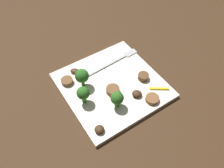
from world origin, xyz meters
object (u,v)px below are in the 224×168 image
(sausage_slice_3, at_px, (113,90))
(plate, at_px, (112,85))
(sausage_slice_1, at_px, (152,99))
(pepper_strip_1, at_px, (159,89))
(mushroom_1, at_px, (137,94))
(mushroom_0, at_px, (99,129))
(broccoli_floret_0, at_px, (117,98))
(sausage_slice_2, at_px, (67,81))
(sausage_slice_0, at_px, (143,77))
(fork, at_px, (114,61))
(mushroom_2, at_px, (75,71))
(broccoli_floret_1, at_px, (83,93))
(broccoli_floret_2, at_px, (82,76))

(sausage_slice_3, bearing_deg, plate, 61.05)
(sausage_slice_1, relative_size, pepper_strip_1, 0.67)
(plate, relative_size, pepper_strip_1, 4.95)
(plate, xyz_separation_m, mushroom_1, (0.03, -0.06, 0.01))
(sausage_slice_3, relative_size, pepper_strip_1, 0.68)
(mushroom_0, bearing_deg, plate, 44.92)
(mushroom_1, bearing_deg, mushroom_0, -165.99)
(broccoli_floret_0, xyz_separation_m, sausage_slice_2, (-0.07, 0.13, -0.02))
(sausage_slice_0, height_order, mushroom_0, same)
(mushroom_0, bearing_deg, sausage_slice_2, 89.22)
(broccoli_floret_0, height_order, pepper_strip_1, broccoli_floret_0)
(fork, xyz_separation_m, broccoli_floret_0, (-0.08, -0.12, 0.03))
(mushroom_2, relative_size, pepper_strip_1, 0.53)
(broccoli_floret_1, bearing_deg, mushroom_0, -97.06)
(fork, bearing_deg, plate, -131.46)
(plate, relative_size, fork, 1.35)
(broccoli_floret_2, bearing_deg, broccoli_floret_1, -115.41)
(mushroom_0, bearing_deg, sausage_slice_0, 20.92)
(plate, distance_m, sausage_slice_0, 0.08)
(fork, xyz_separation_m, sausage_slice_2, (-0.14, 0.00, 0.00))
(broccoli_floret_0, bearing_deg, mushroom_1, -2.61)
(sausage_slice_0, height_order, sausage_slice_1, sausage_slice_0)
(sausage_slice_3, relative_size, mushroom_1, 1.37)
(pepper_strip_1, bearing_deg, mushroom_2, 132.06)
(sausage_slice_0, height_order, sausage_slice_2, sausage_slice_0)
(broccoli_floret_0, height_order, mushroom_1, broccoli_floret_0)
(broccoli_floret_2, distance_m, sausage_slice_0, 0.16)
(broccoli_floret_2, xyz_separation_m, mushroom_2, (0.00, 0.05, -0.03))
(broccoli_floret_0, xyz_separation_m, broccoli_floret_1, (-0.06, 0.05, 0.00))
(mushroom_2, bearing_deg, mushroom_1, -58.87)
(sausage_slice_1, xyz_separation_m, mushroom_1, (-0.02, 0.03, 0.00))
(plate, bearing_deg, broccoli_floret_1, -174.30)
(sausage_slice_1, distance_m, sausage_slice_3, 0.10)
(broccoli_floret_2, xyz_separation_m, pepper_strip_1, (0.15, -0.12, -0.03))
(plate, distance_m, pepper_strip_1, 0.12)
(broccoli_floret_2, distance_m, sausage_slice_2, 0.05)
(sausage_slice_2, xyz_separation_m, mushroom_1, (0.12, -0.13, 0.00))
(broccoli_floret_1, relative_size, pepper_strip_1, 1.01)
(broccoli_floret_2, bearing_deg, mushroom_0, -103.72)
(sausage_slice_1, bearing_deg, sausage_slice_3, 132.00)
(broccoli_floret_1, bearing_deg, pepper_strip_1, -22.02)
(plate, relative_size, mushroom_2, 9.26)
(broccoli_floret_1, height_order, mushroom_1, broccoli_floret_1)
(broccoli_floret_0, xyz_separation_m, sausage_slice_0, (0.11, 0.03, -0.02))
(broccoli_floret_2, xyz_separation_m, sausage_slice_2, (-0.03, 0.03, -0.03))
(sausage_slice_1, relative_size, mushroom_2, 1.25)
(sausage_slice_0, distance_m, mushroom_0, 0.19)
(broccoli_floret_2, height_order, sausage_slice_2, broccoli_floret_2)
(sausage_slice_1, height_order, sausage_slice_3, sausage_slice_3)
(sausage_slice_0, distance_m, mushroom_2, 0.18)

